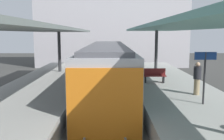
{
  "coord_description": "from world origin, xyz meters",
  "views": [
    {
      "loc": [
        0.2,
        -11.93,
        3.94
      ],
      "look_at": [
        0.29,
        1.96,
        1.94
      ],
      "focal_mm": 40.16,
      "sensor_mm": 36.0,
      "label": 1
    }
  ],
  "objects_px": {
    "platform_bench": "(154,75)",
    "commuter_train": "(107,70)",
    "passenger_near_bench": "(197,78)",
    "platform_sign": "(205,66)"
  },
  "relations": [
    {
      "from": "platform_bench",
      "to": "passenger_near_bench",
      "type": "relative_size",
      "value": 0.87
    },
    {
      "from": "platform_bench",
      "to": "passenger_near_bench",
      "type": "xyz_separation_m",
      "value": [
        1.54,
        -3.1,
        0.37
      ]
    },
    {
      "from": "platform_bench",
      "to": "commuter_train",
      "type": "bearing_deg",
      "value": 171.34
    },
    {
      "from": "platform_sign",
      "to": "passenger_near_bench",
      "type": "relative_size",
      "value": 1.37
    },
    {
      "from": "commuter_train",
      "to": "platform_bench",
      "type": "xyz_separation_m",
      "value": [
        2.87,
        -0.44,
        -0.26
      ]
    },
    {
      "from": "platform_bench",
      "to": "passenger_near_bench",
      "type": "distance_m",
      "value": 3.48
    },
    {
      "from": "passenger_near_bench",
      "to": "platform_sign",
      "type": "bearing_deg",
      "value": -99.81
    },
    {
      "from": "platform_bench",
      "to": "platform_sign",
      "type": "distance_m",
      "value": 5.06
    },
    {
      "from": "platform_bench",
      "to": "platform_sign",
      "type": "height_order",
      "value": "platform_sign"
    },
    {
      "from": "platform_bench",
      "to": "platform_sign",
      "type": "relative_size",
      "value": 0.63
    }
  ]
}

